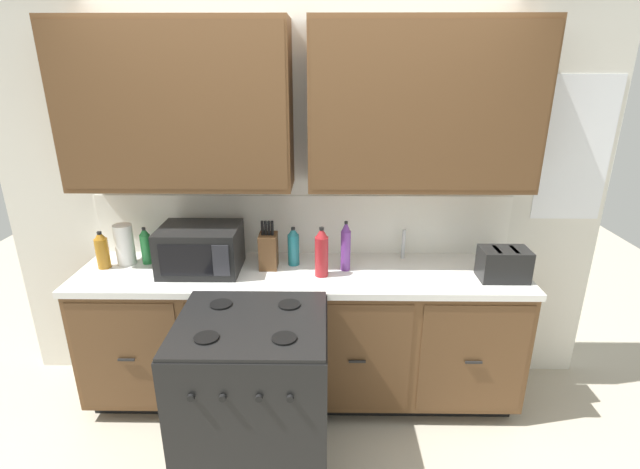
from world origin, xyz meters
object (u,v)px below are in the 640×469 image
(microwave, at_px, (200,249))
(bottle_violet, at_px, (346,246))
(paper_towel_roll, at_px, (125,244))
(bottle_amber, at_px, (102,250))
(toaster, at_px, (504,264))
(bottle_green, at_px, (146,246))
(stove_range, at_px, (255,399))
(knife_block, at_px, (268,250))
(bottle_teal, at_px, (293,247))
(bottle_red, at_px, (322,252))

(microwave, xyz_separation_m, bottle_violet, (0.89, 0.01, 0.01))
(microwave, bearing_deg, paper_towel_roll, 169.40)
(microwave, distance_m, bottle_amber, 0.62)
(toaster, distance_m, bottle_green, 2.20)
(stove_range, xyz_separation_m, bottle_amber, (-1.02, 0.66, 0.57))
(knife_block, height_order, bottle_green, knife_block)
(bottle_teal, xyz_separation_m, bottle_red, (0.18, -0.16, 0.03))
(toaster, relative_size, knife_block, 0.90)
(bottle_green, bearing_deg, knife_block, -4.29)
(bottle_amber, bearing_deg, bottle_violet, -0.53)
(bottle_amber, distance_m, bottle_red, 1.37)
(bottle_teal, distance_m, bottle_violet, 0.34)
(bottle_teal, bearing_deg, bottle_violet, -13.34)
(microwave, relative_size, bottle_teal, 1.92)
(knife_block, xyz_separation_m, bottle_green, (-0.79, 0.06, 0.00))
(stove_range, xyz_separation_m, microwave, (-0.40, 0.64, 0.60))
(stove_range, distance_m, bottle_green, 1.21)
(stove_range, bearing_deg, bottle_green, 136.34)
(microwave, bearing_deg, bottle_red, -5.55)
(bottle_teal, height_order, bottle_red, bottle_red)
(knife_block, bearing_deg, bottle_teal, 17.44)
(knife_block, bearing_deg, bottle_red, -19.27)
(bottle_amber, relative_size, bottle_red, 0.78)
(knife_block, distance_m, bottle_amber, 1.03)
(stove_range, xyz_separation_m, paper_towel_roll, (-0.90, 0.73, 0.59))
(toaster, distance_m, paper_towel_roll, 2.33)
(bottle_teal, bearing_deg, bottle_green, 179.34)
(microwave, height_order, bottle_green, microwave)
(toaster, distance_m, bottle_teal, 1.27)
(bottle_green, bearing_deg, bottle_teal, -0.66)
(toaster, height_order, bottle_green, bottle_green)
(toaster, bearing_deg, microwave, 176.60)
(bottle_green, bearing_deg, stove_range, -43.66)
(stove_range, relative_size, microwave, 1.98)
(stove_range, xyz_separation_m, bottle_teal, (0.17, 0.73, 0.58))
(paper_towel_roll, xyz_separation_m, bottle_violet, (1.40, -0.08, 0.02))
(paper_towel_roll, height_order, bottle_amber, paper_towel_roll)
(stove_range, bearing_deg, knife_block, 88.86)
(toaster, height_order, bottle_violet, bottle_violet)
(bottle_amber, xyz_separation_m, bottle_teal, (1.19, 0.06, 0.01))
(bottle_teal, bearing_deg, paper_towel_roll, 179.85)
(stove_range, bearing_deg, bottle_teal, 77.09)
(microwave, height_order, toaster, microwave)
(bottle_violet, bearing_deg, bottle_teal, 166.66)
(stove_range, bearing_deg, bottle_violet, 52.86)
(bottle_amber, distance_m, bottle_violet, 1.51)
(toaster, xyz_separation_m, knife_block, (-1.41, 0.15, 0.02))
(bottle_green, distance_m, bottle_violet, 1.27)
(bottle_violet, bearing_deg, paper_towel_roll, 176.72)
(bottle_red, bearing_deg, stove_range, -121.54)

